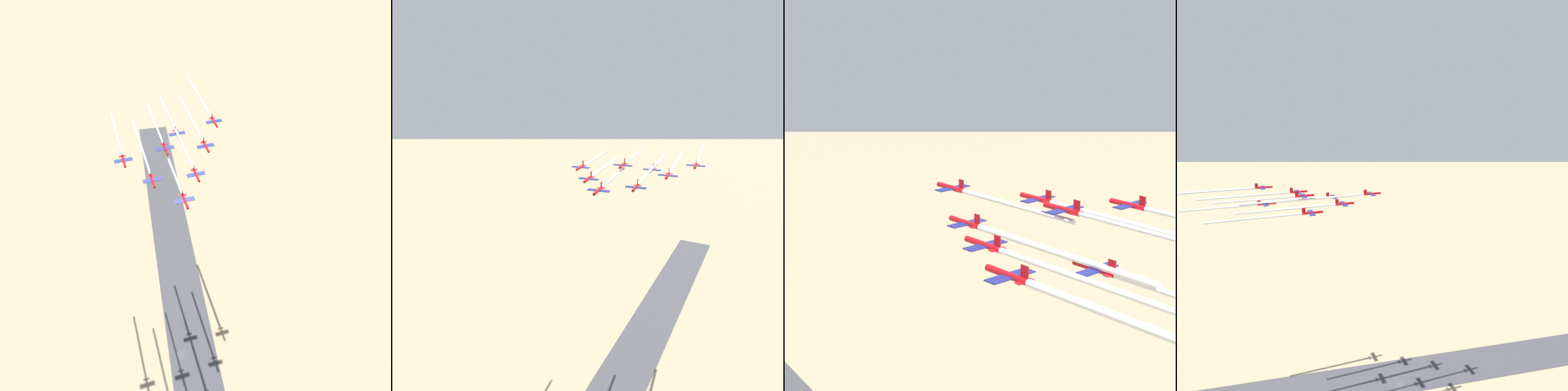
{
  "view_description": "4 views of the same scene",
  "coord_description": "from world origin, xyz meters",
  "views": [
    {
      "loc": [
        -7.38,
        101.28,
        236.97
      ],
      "look_at": [
        -9.3,
        -23.05,
        116.21
      ],
      "focal_mm": 35.0,
      "sensor_mm": 36.0,
      "label": 1
    },
    {
      "loc": [
        -83.79,
        100.26,
        162.45
      ],
      "look_at": [
        -4.96,
        -9.05,
        119.46
      ],
      "focal_mm": 35.0,
      "sensor_mm": 36.0,
      "label": 2
    },
    {
      "loc": [
        -72.95,
        -179.65,
        161.74
      ],
      "look_at": [
        2.39,
        -17.93,
        117.06
      ],
      "focal_mm": 70.0,
      "sensor_mm": 36.0,
      "label": 3
    },
    {
      "loc": [
        193.06,
        -27.31,
        170.88
      ],
      "look_at": [
        -2.75,
        -16.32,
        118.9
      ],
      "focal_mm": 35.0,
      "sensor_mm": 36.0,
      "label": 4
    }
  ],
  "objects": [
    {
      "name": "jet_2",
      "position": [
        10.71,
        -31.22,
        118.47
      ],
      "size": [
        9.35,
        9.64,
        3.24
      ],
      "rotation": [
        0.0,
        0.0,
        0.28
      ],
      "color": "#B20C14"
    },
    {
      "name": "smoke_trail_0",
      "position": [
        1.47,
        -37.66,
        119.39
      ],
      "size": [
        10.52,
        33.66,
        1.09
      ],
      "rotation": [
        0.0,
        0.0,
        0.28
      ],
      "color": "white"
    },
    {
      "name": "smoke_trail_2",
      "position": [
        18.38,
        -58.24,
        118.43
      ],
      "size": [
        13.96,
        45.82,
        1.07
      ],
      "rotation": [
        0.0,
        0.0,
        0.28
      ],
      "color": "white"
    },
    {
      "name": "jet_4",
      "position": [
        5.41,
        -51.54,
        121.49
      ],
      "size": [
        9.35,
        9.64,
        3.24
      ],
      "rotation": [
        0.0,
        0.0,
        0.28
      ],
      "color": "#B20C14"
    },
    {
      "name": "runway_strip",
      "position": [
        -4.59,
        -16.34,
        0.1
      ],
      "size": [
        106.32,
        470.1,
        0.2
      ],
      "rotation": [
        0.0,
        0.0,
        0.16
      ],
      "color": "#38383D",
      "rests_on": "ground_plane"
    },
    {
      "name": "ground_plane",
      "position": [
        0.0,
        0.0,
        0.0
      ],
      "size": [
        3000.0,
        3000.0,
        0.0
      ],
      "primitive_type": "plane",
      "color": "gray"
    },
    {
      "name": "jet_0",
      "position": [
        -4.48,
        -16.71,
        119.44
      ],
      "size": [
        9.35,
        9.64,
        3.24
      ],
      "rotation": [
        0.0,
        0.0,
        0.28
      ],
      "color": "#B20C14"
    },
    {
      "name": "smoke_trail_6",
      "position": [
        -12.11,
        -106.81,
        119.86
      ],
      "size": [
        15.44,
        50.11,
        1.37
      ],
      "rotation": [
        0.0,
        0.0,
        0.28
      ],
      "color": "white"
    },
    {
      "name": "smoke_trail_3",
      "position": [
        -7.37,
        -84.52,
        118.37
      ],
      "size": [
        14.1,
        46.1,
        1.15
      ],
      "rotation": [
        0.0,
        0.0,
        0.28
      ],
      "color": "white"
    },
    {
      "name": "smoke_trail_1",
      "position": [
        -2.39,
        -63.06,
        116.66
      ],
      "size": [
        13.67,
        43.9,
        1.36
      ],
      "rotation": [
        0.0,
        0.0,
        0.28
      ],
      "color": "white"
    },
    {
      "name": "jet_7",
      "position": [
        0.11,
        -71.86,
        116.05
      ],
      "size": [
        9.35,
        9.64,
        3.24
      ],
      "rotation": [
        0.0,
        0.0,
        0.28
      ],
      "color": "#B20C14"
    },
    {
      "name": "jet_6",
      "position": [
        -20.38,
        -77.68,
        119.9
      ],
      "size": [
        9.35,
        9.64,
        3.24
      ],
      "rotation": [
        0.0,
        0.0,
        0.28
      ],
      "color": "#B20C14"
    },
    {
      "name": "jet_3",
      "position": [
        -15.08,
        -57.36,
        118.41
      ],
      "size": [
        9.35,
        9.64,
        3.24
      ],
      "rotation": [
        0.0,
        0.0,
        0.28
      ],
      "color": "#B20C14"
    },
    {
      "name": "smoke_trail_4",
      "position": [
        11.96,
        -74.61,
        121.44
      ],
      "size": [
        11.59,
        37.87,
        0.95
      ],
      "rotation": [
        0.0,
        0.0,
        0.28
      ],
      "color": "white"
    },
    {
      "name": "smoke_trail_7",
      "position": [
        6.37,
        -93.91,
        116.01
      ],
      "size": [
        11.19,
        35.87,
        1.14
      ],
      "rotation": [
        0.0,
        0.0,
        0.28
      ],
      "color": "white"
    },
    {
      "name": "jet_5",
      "position": [
        25.89,
        -45.72,
        118.8
      ],
      "size": [
        9.35,
        9.64,
        3.24
      ],
      "rotation": [
        0.0,
        0.0,
        0.28
      ],
      "color": "#B20C14"
    },
    {
      "name": "smoke_trail_5",
      "position": [
        32.74,
        -69.83,
        118.75
      ],
      "size": [
        12.31,
        39.98,
        1.09
      ],
      "rotation": [
        0.0,
        0.0,
        0.28
      ],
      "color": "white"
    },
    {
      "name": "jet_1",
      "position": [
        -9.78,
        -37.04,
        116.7
      ],
      "size": [
        9.35,
        9.64,
        3.24
      ],
      "rotation": [
        0.0,
        0.0,
        0.28
      ],
      "color": "#B20C14"
    }
  ]
}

